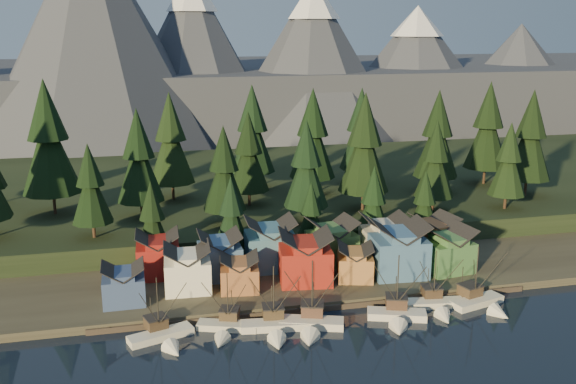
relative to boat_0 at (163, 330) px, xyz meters
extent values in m
plane|color=black|center=(27.63, -9.75, -2.09)|extent=(500.00, 500.00, 0.00)
cube|color=#332F25|center=(27.63, 30.25, -1.34)|extent=(400.00, 50.00, 1.50)
cube|color=black|center=(27.63, 80.25, 0.91)|extent=(420.00, 100.00, 6.00)
cube|color=#473D33|center=(27.63, 6.75, -1.59)|extent=(80.00, 4.00, 1.00)
cube|color=#464C5A|center=(27.63, 230.25, 12.91)|extent=(560.00, 160.00, 30.00)
cone|color=#464C5A|center=(-17.37, 170.25, 42.91)|extent=(100.00, 100.00, 90.00)
cone|color=#464C5A|center=(22.63, 188.25, 33.91)|extent=(80.00, 80.00, 72.00)
cone|color=#464C5A|center=(72.63, 176.25, 31.91)|extent=(84.00, 84.00, 68.00)
cone|color=#464C5A|center=(127.63, 192.25, 26.91)|extent=(92.00, 92.00, 58.00)
cone|color=white|center=(127.63, 192.25, 48.95)|extent=(25.76, 25.76, 13.92)
cone|color=#464C5A|center=(187.63, 200.25, 22.91)|extent=(88.00, 88.00, 50.00)
cube|color=silver|center=(-0.39, 1.16, -1.73)|extent=(10.98, 6.28, 1.64)
cone|color=silver|center=(1.46, -4.33, -1.73)|extent=(4.06, 4.39, 3.07)
cube|color=black|center=(-0.39, 1.16, -2.34)|extent=(11.24, 6.41, 0.36)
cube|color=#463525|center=(-1.01, 2.99, -0.14)|extent=(4.08, 3.95, 1.84)
cube|color=#262424|center=(-1.01, 2.99, 0.88)|extent=(4.34, 4.21, 0.20)
cylinder|color=black|center=(-0.60, 1.77, 3.64)|extent=(0.18, 0.18, 9.21)
cylinder|color=black|center=(-1.71, 5.06, 1.29)|extent=(0.14, 0.14, 4.50)
cube|color=beige|center=(10.62, 2.01, -1.75)|extent=(10.49, 6.08, 1.54)
cone|color=beige|center=(8.78, -3.22, -1.75)|extent=(3.87, 4.21, 2.88)
cube|color=black|center=(10.62, 2.01, -2.33)|extent=(10.74, 6.20, 0.34)
cube|color=#473725|center=(11.24, 3.76, -0.26)|extent=(3.86, 3.74, 1.73)
cube|color=#262424|center=(11.24, 3.76, 0.70)|extent=(4.10, 3.99, 0.19)
cylinder|color=black|center=(10.83, 2.60, 3.30)|extent=(0.17, 0.17, 8.65)
cylinder|color=black|center=(11.93, 5.74, 1.09)|extent=(0.13, 0.13, 4.23)
cube|color=silver|center=(18.27, 0.36, -1.71)|extent=(11.44, 4.50, 1.73)
cone|color=silver|center=(17.57, -5.71, -1.71)|extent=(3.66, 4.15, 3.24)
cube|color=black|center=(18.27, 0.36, -2.36)|extent=(11.71, 4.59, 0.38)
cube|color=#483826|center=(18.50, 2.39, -0.03)|extent=(3.81, 3.62, 1.94)
cube|color=#262424|center=(18.50, 2.39, 1.05)|extent=(4.05, 3.86, 0.22)
cylinder|color=black|center=(18.35, 1.04, 3.96)|extent=(0.19, 0.19, 9.72)
cylinder|color=black|center=(18.77, 4.68, 1.48)|extent=(0.15, 0.15, 4.75)
cube|color=beige|center=(24.59, -0.30, -1.69)|extent=(11.26, 6.64, 1.83)
cone|color=beige|center=(22.74, -5.89, -1.69)|extent=(4.41, 4.56, 3.44)
cube|color=black|center=(24.59, -0.30, -2.37)|extent=(11.53, 6.78, 0.40)
cube|color=brown|center=(25.21, 1.56, 0.09)|extent=(4.56, 4.42, 2.06)
cube|color=#262424|center=(25.21, 1.56, 1.23)|extent=(4.85, 4.70, 0.23)
cylinder|color=black|center=(24.80, 0.32, 4.33)|extent=(0.21, 0.21, 10.31)
cylinder|color=black|center=(25.91, 3.67, 1.69)|extent=(0.16, 0.16, 5.04)
cube|color=silver|center=(39.81, -0.54, -1.69)|extent=(10.63, 6.41, 1.79)
cone|color=silver|center=(38.04, -5.78, -1.69)|extent=(4.29, 4.34, 3.37)
cube|color=black|center=(39.81, -0.54, -2.37)|extent=(10.88, 6.54, 0.39)
cube|color=#4A3427|center=(40.40, 1.21, 0.04)|extent=(4.48, 4.33, 2.02)
cube|color=#262424|center=(40.40, 1.21, 1.17)|extent=(4.76, 4.62, 0.22)
cylinder|color=black|center=(40.01, 0.05, 4.20)|extent=(0.20, 0.20, 10.10)
cylinder|color=black|center=(41.07, 3.20, 1.62)|extent=(0.16, 0.16, 4.94)
cube|color=silver|center=(48.33, 2.41, -1.73)|extent=(11.12, 4.47, 1.64)
cone|color=silver|center=(47.55, -3.47, -1.73)|extent=(3.53, 4.06, 3.08)
cube|color=black|center=(48.33, 2.41, -2.34)|extent=(11.39, 4.56, 0.36)
cube|color=#413123|center=(48.59, 4.37, -0.14)|extent=(3.66, 3.48, 1.85)
cube|color=#262424|center=(48.59, 4.37, 0.89)|extent=(3.89, 3.71, 0.21)
cylinder|color=black|center=(48.42, 3.07, 3.66)|extent=(0.18, 0.18, 9.23)
cylinder|color=black|center=(48.88, 6.60, 1.30)|extent=(0.14, 0.14, 4.51)
cube|color=silver|center=(56.12, 1.21, -1.71)|extent=(10.79, 5.94, 1.74)
cone|color=silver|center=(57.66, -4.23, -1.71)|extent=(4.09, 4.27, 3.26)
cube|color=black|center=(56.12, 1.21, -2.36)|extent=(11.05, 6.06, 0.38)
cube|color=#4D3B29|center=(55.61, 3.02, -0.02)|extent=(4.23, 4.08, 1.95)
cube|color=#262424|center=(55.61, 3.02, 1.06)|extent=(4.50, 4.35, 0.22)
cylinder|color=black|center=(55.95, 1.82, 3.99)|extent=(0.20, 0.20, 9.77)
cylinder|color=black|center=(55.03, 5.08, 1.50)|extent=(0.15, 0.15, 4.78)
cube|color=navy|center=(-6.13, 13.28, 1.92)|extent=(7.37, 6.47, 5.01)
cube|color=navy|center=(-6.13, 13.28, 4.92)|extent=(4.09, 6.30, 1.02)
cube|color=white|center=(5.32, 16.47, 2.44)|extent=(8.72, 7.83, 6.05)
cube|color=white|center=(5.32, 16.47, 6.04)|extent=(4.94, 7.51, 1.18)
cube|color=#9D5F37|center=(14.68, 14.46, 1.74)|extent=(7.73, 7.32, 4.65)
cube|color=#9D5F37|center=(14.68, 14.46, 4.54)|extent=(4.59, 6.80, 0.98)
cube|color=maroon|center=(27.56, 15.54, 2.83)|extent=(10.72, 9.74, 6.83)
cube|color=maroon|center=(27.56, 15.54, 6.91)|extent=(6.38, 9.00, 1.36)
cube|color=#AE733D|center=(37.29, 14.62, 1.81)|extent=(8.20, 8.20, 4.79)
cube|color=#AE733D|center=(37.29, 14.62, 4.66)|extent=(5.25, 7.30, 0.94)
cube|color=#3E6692|center=(46.28, 14.77, 3.21)|extent=(10.88, 9.38, 7.59)
cube|color=#3E6692|center=(46.28, 14.77, 7.71)|extent=(6.25, 8.88, 1.45)
cube|color=#42753F|center=(56.57, 14.67, 2.50)|extent=(9.98, 9.02, 6.18)
cube|color=#42753F|center=(56.57, 14.67, 6.21)|extent=(5.95, 8.31, 1.26)
cube|color=maroon|center=(0.27, 24.92, 2.60)|extent=(8.38, 7.49, 6.37)
cube|color=maroon|center=(0.27, 24.92, 6.35)|extent=(4.69, 7.25, 1.15)
cube|color=#3C5E8E|center=(11.98, 21.59, 2.67)|extent=(8.13, 7.63, 6.52)
cube|color=#3C5E8E|center=(11.98, 21.59, 6.49)|extent=(4.51, 7.43, 1.13)
cube|color=#3A6A8A|center=(22.51, 24.03, 3.06)|extent=(9.99, 8.58, 7.29)
cube|color=#3A6A8A|center=(22.51, 24.03, 7.37)|extent=(5.61, 8.27, 1.37)
cube|color=#426D3B|center=(35.34, 23.80, 2.67)|extent=(10.05, 8.62, 6.52)
cube|color=#426D3B|center=(35.34, 23.80, 6.56)|extent=(5.91, 7.99, 1.30)
cube|color=beige|center=(46.28, 22.31, 2.91)|extent=(9.47, 8.54, 7.00)
cube|color=beige|center=(46.28, 22.31, 7.03)|extent=(5.42, 8.13, 1.27)
cube|color=#995D36|center=(57.07, 21.86, 2.76)|extent=(9.25, 8.81, 6.70)
cube|color=#995D36|center=(57.07, 21.86, 6.68)|extent=(5.56, 8.14, 1.16)
cylinder|color=#332319|center=(-22.37, 58.25, 6.71)|extent=(0.70, 0.70, 5.58)
cone|color=black|center=(-22.37, 58.25, 18.80)|extent=(13.65, 13.65, 19.23)
cone|color=black|center=(-22.37, 58.25, 28.73)|extent=(9.31, 9.31, 13.96)
cylinder|color=#332319|center=(-12.37, 38.25, 5.68)|extent=(0.70, 0.70, 3.53)
cone|color=black|center=(-12.37, 38.25, 13.34)|extent=(8.64, 8.64, 12.17)
cone|color=black|center=(-12.37, 38.25, 19.62)|extent=(5.89, 5.89, 8.84)
cylinder|color=#332319|center=(-2.37, 50.25, 6.16)|extent=(0.70, 0.70, 4.48)
cone|color=black|center=(-2.37, 50.25, 15.87)|extent=(10.96, 10.96, 15.45)
cone|color=black|center=(-2.37, 50.25, 23.84)|extent=(7.47, 7.47, 11.21)
cylinder|color=#332319|center=(5.63, 65.25, 6.32)|extent=(0.70, 0.70, 4.82)
cone|color=black|center=(5.63, 65.25, 16.76)|extent=(11.78, 11.78, 16.59)
cone|color=black|center=(5.63, 65.25, 25.32)|extent=(8.03, 8.03, 12.04)
cylinder|color=#332319|center=(15.63, 40.25, 5.89)|extent=(0.70, 0.70, 3.95)
cone|color=black|center=(15.63, 40.25, 14.46)|extent=(9.67, 9.67, 13.62)
cone|color=black|center=(15.63, 40.25, 21.49)|extent=(6.59, 6.59, 9.89)
cylinder|color=#332319|center=(23.63, 55.25, 5.97)|extent=(0.70, 0.70, 4.11)
cone|color=black|center=(23.63, 55.25, 14.88)|extent=(10.05, 10.05, 14.16)
cone|color=black|center=(23.63, 55.25, 22.19)|extent=(6.85, 6.85, 10.28)
cylinder|color=#332319|center=(33.63, 38.25, 5.98)|extent=(0.70, 0.70, 4.12)
cone|color=black|center=(33.63, 38.25, 14.91)|extent=(10.08, 10.08, 14.20)
cone|color=black|center=(33.63, 38.25, 22.24)|extent=(6.87, 6.87, 10.31)
cylinder|color=#332319|center=(41.63, 62.25, 6.36)|extent=(0.70, 0.70, 4.89)
cone|color=black|center=(41.63, 62.25, 16.96)|extent=(11.96, 11.96, 16.86)
cone|color=black|center=(41.63, 62.25, 25.66)|extent=(8.16, 8.16, 12.23)
cylinder|color=#332319|center=(49.63, 45.25, 6.40)|extent=(0.70, 0.70, 4.96)
cone|color=black|center=(49.63, 45.25, 17.15)|extent=(12.13, 12.13, 17.10)
cone|color=black|center=(49.63, 45.25, 25.97)|extent=(8.27, 8.27, 12.41)
cylinder|color=#332319|center=(57.63, 70.25, 6.27)|extent=(0.70, 0.70, 4.72)
cone|color=black|center=(57.63, 70.25, 16.51)|extent=(11.54, 11.54, 16.26)
cone|color=black|center=(57.63, 70.25, 24.90)|extent=(7.87, 7.87, 11.81)
cylinder|color=#332319|center=(65.63, 40.25, 5.85)|extent=(0.70, 0.70, 3.87)
cone|color=black|center=(65.63, 40.25, 14.23)|extent=(9.46, 9.46, 13.33)
cone|color=black|center=(65.63, 40.25, 21.11)|extent=(6.45, 6.45, 9.68)
cylinder|color=#332319|center=(73.63, 56.25, 6.31)|extent=(0.70, 0.70, 4.79)
cone|color=black|center=(73.63, 56.25, 16.70)|extent=(11.72, 11.72, 16.51)
cone|color=black|center=(73.63, 56.25, 25.22)|extent=(7.99, 7.99, 11.98)
cylinder|color=#332319|center=(83.63, 38.25, 5.77)|extent=(0.70, 0.70, 3.72)
cone|color=black|center=(83.63, 38.25, 13.84)|extent=(9.10, 9.10, 12.82)
cone|color=black|center=(83.63, 38.25, 20.46)|extent=(6.20, 6.20, 9.31)
cylinder|color=#332319|center=(91.63, 62.25, 6.42)|extent=(0.70, 0.70, 5.02)
cone|color=black|center=(91.63, 62.25, 17.30)|extent=(12.28, 12.28, 17.30)
cone|color=black|center=(91.63, 62.25, 26.23)|extent=(8.37, 8.37, 12.55)
cylinder|color=#332319|center=(27.63, 72.25, 6.39)|extent=(0.70, 0.70, 4.95)
cone|color=black|center=(27.63, 72.25, 17.12)|extent=(12.10, 12.10, 17.05)
cone|color=black|center=(27.63, 72.25, 25.92)|extent=(8.25, 8.25, 12.38)
cylinder|color=#332319|center=(95.63, 48.25, 6.34)|extent=(0.70, 0.70, 4.86)
cone|color=black|center=(95.63, 48.25, 16.86)|extent=(11.87, 11.87, 16.72)
cone|color=black|center=(95.63, 48.25, 25.49)|extent=(8.09, 8.09, 12.14)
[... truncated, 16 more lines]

